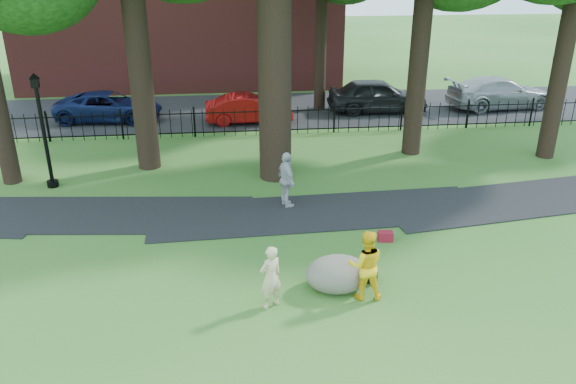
{
  "coord_description": "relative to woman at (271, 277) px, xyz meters",
  "views": [
    {
      "loc": [
        -1.56,
        -11.23,
        7.23
      ],
      "look_at": [
        -0.11,
        2.0,
        1.54
      ],
      "focal_mm": 35.0,
      "sensor_mm": 36.0,
      "label": 1
    }
  ],
  "objects": [
    {
      "name": "grey_car",
      "position": [
        6.52,
        15.92,
        0.08
      ],
      "size": [
        4.91,
        2.19,
        1.64
      ],
      "primitive_type": "imported",
      "rotation": [
        0.0,
        0.0,
        1.52
      ],
      "color": "black",
      "rests_on": "ground"
    },
    {
      "name": "pedestrian",
      "position": [
        0.91,
        5.23,
        0.14
      ],
      "size": [
        0.71,
        1.11,
        1.76
      ],
      "primitive_type": "imported",
      "rotation": [
        0.0,
        0.0,
        1.87
      ],
      "color": "#B0B1B6",
      "rests_on": "ground"
    },
    {
      "name": "street",
      "position": [
        0.79,
        16.78,
        -0.74
      ],
      "size": [
        80.0,
        7.0,
        0.02
      ],
      "primitive_type": "cube",
      "color": "black",
      "rests_on": "ground"
    },
    {
      "name": "woman",
      "position": [
        0.0,
        0.0,
        0.0
      ],
      "size": [
        0.65,
        0.58,
        1.49
      ],
      "primitive_type": "imported",
      "rotation": [
        0.0,
        0.0,
        3.68
      ],
      "color": "beige",
      "rests_on": "ground"
    },
    {
      "name": "footpath",
      "position": [
        1.79,
        4.68,
        -0.74
      ],
      "size": [
        36.07,
        3.85,
        0.03
      ],
      "primitive_type": "cube",
      "rotation": [
        0.0,
        0.0,
        0.03
      ],
      "color": "black",
      "rests_on": "ground"
    },
    {
      "name": "silver_car",
      "position": [
        12.79,
        16.01,
        0.03
      ],
      "size": [
        5.51,
        2.72,
        1.54
      ],
      "primitive_type": "imported",
      "rotation": [
        0.0,
        0.0,
        1.68
      ],
      "color": "#999CA2",
      "rests_on": "ground"
    },
    {
      "name": "lamppost",
      "position": [
        -6.72,
        7.7,
        1.12
      ],
      "size": [
        0.38,
        0.38,
        3.8
      ],
      "rotation": [
        0.0,
        0.0,
        0.15
      ],
      "color": "black",
      "rests_on": "ground"
    },
    {
      "name": "man",
      "position": [
        2.13,
        0.13,
        0.09
      ],
      "size": [
        0.88,
        0.72,
        1.66
      ],
      "primitive_type": "imported",
      "rotation": [
        0.0,
        0.0,
        3.03
      ],
      "color": "yellow",
      "rests_on": "ground"
    },
    {
      "name": "ground",
      "position": [
        0.79,
        0.78,
        -0.74
      ],
      "size": [
        120.0,
        120.0,
        0.0
      ],
      "primitive_type": "plane",
      "color": "#285D20",
      "rests_on": "ground"
    },
    {
      "name": "backpack",
      "position": [
        2.36,
        0.77,
        -0.57
      ],
      "size": [
        0.5,
        0.35,
        0.34
      ],
      "primitive_type": "cube",
      "rotation": [
        0.0,
        0.0,
        -0.16
      ],
      "color": "black",
      "rests_on": "ground"
    },
    {
      "name": "iron_fence",
      "position": [
        0.79,
        12.78,
        -0.14
      ],
      "size": [
        44.0,
        0.04,
        1.2
      ],
      "color": "black",
      "rests_on": "ground"
    },
    {
      "name": "red_sedan",
      "position": [
        0.18,
        14.71,
        -0.09
      ],
      "size": [
        4.0,
        1.53,
        1.3
      ],
      "primitive_type": "imported",
      "rotation": [
        0.0,
        0.0,
        1.61
      ],
      "color": "#950B0B",
      "rests_on": "ground"
    },
    {
      "name": "navy_van",
      "position": [
        -6.27,
        15.75,
        -0.08
      ],
      "size": [
        4.97,
        2.61,
        1.33
      ],
      "primitive_type": "imported",
      "rotation": [
        0.0,
        0.0,
        1.49
      ],
      "color": "#0D1945",
      "rests_on": "ground"
    },
    {
      "name": "red_bag",
      "position": [
        3.34,
        2.72,
        -0.61
      ],
      "size": [
        0.41,
        0.28,
        0.27
      ],
      "primitive_type": "cube",
      "rotation": [
        0.0,
        0.0,
        -0.08
      ],
      "color": "maroon",
      "rests_on": "ground"
    },
    {
      "name": "boulder",
      "position": [
        1.59,
        0.55,
        -0.31
      ],
      "size": [
        1.63,
        1.33,
        0.87
      ],
      "primitive_type": "ellipsoid",
      "rotation": [
        0.0,
        0.0,
        0.15
      ],
      "color": "#615F51",
      "rests_on": "ground"
    }
  ]
}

